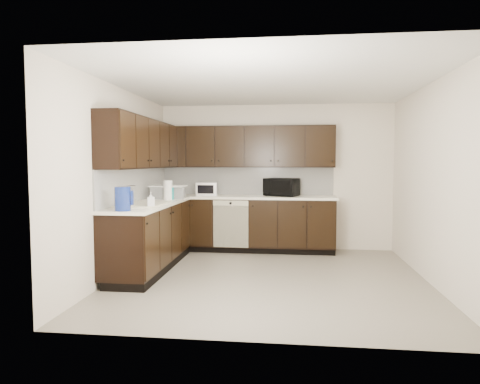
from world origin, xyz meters
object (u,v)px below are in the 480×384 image
object	(u,v)px
storage_bin	(168,192)
sink	(143,209)
blue_pitcher	(123,199)
microwave	(281,187)
toaster_oven	(207,189)

from	to	relation	value
storage_bin	sink	bearing A→B (deg)	-92.96
sink	blue_pitcher	distance (m)	0.72
sink	blue_pitcher	bearing A→B (deg)	-89.84
storage_bin	blue_pitcher	bearing A→B (deg)	-91.70
microwave	blue_pitcher	size ratio (longest dim) A/B	1.91
toaster_oven	storage_bin	distance (m)	0.86
storage_bin	blue_pitcher	distance (m)	1.71
sink	storage_bin	size ratio (longest dim) A/B	1.62
blue_pitcher	sink	bearing A→B (deg)	100.85
sink	blue_pitcher	size ratio (longest dim) A/B	2.91
blue_pitcher	toaster_oven	bearing A→B (deg)	88.55
microwave	toaster_oven	bearing A→B (deg)	-160.20
microwave	storage_bin	xyz separation A→B (m)	(-1.75, -0.70, -0.05)
blue_pitcher	microwave	bearing A→B (deg)	63.91
microwave	sink	bearing A→B (deg)	-115.53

